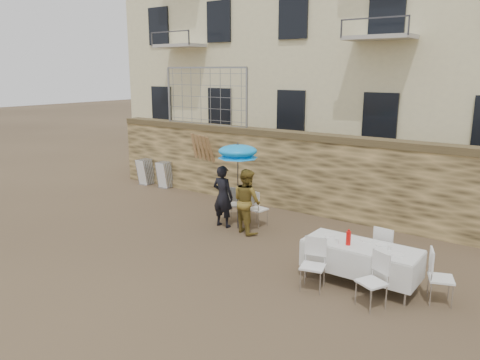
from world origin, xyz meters
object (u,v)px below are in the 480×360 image
Objects in this scene: couple_chair_left at (236,203)px; table_chair_side at (441,277)px; banquet_table at (361,247)px; table_chair_front_left at (313,265)px; chair_stack_right at (168,174)px; soda_bottle at (348,238)px; table_chair_front_right at (372,281)px; umbrella at (238,154)px; chair_stack_left at (150,171)px; woman_dress at (247,201)px; couple_chair_right at (258,208)px; man_suit at (223,196)px; table_chair_back at (386,249)px.

couple_chair_left is 5.75m from table_chair_side.
table_chair_front_left reaches higher than banquet_table.
chair_stack_right is at bearing 50.94° from table_chair_side.
table_chair_front_right is at bearing -40.60° from soda_bottle.
umbrella is 4.88m from table_chair_front_right.
chair_stack_left is at bearing -176.71° from table_chair_front_right.
woman_dress is at bearing 57.32° from table_chair_side.
soda_bottle is at bearing 157.55° from couple_chair_right.
chair_stack_right is (-8.05, 3.44, -0.45)m from soda_bottle.
chair_stack_left is (-8.95, 3.44, -0.45)m from soda_bottle.
couple_chair_right and table_chair_front_right have the same top height.
table_chair_front_right is 9.64m from chair_stack_right.
table_chair_side is at bearing 4.09° from banquet_table.
woman_dress is (0.75, 0.00, 0.00)m from man_suit.
chair_stack_left is at bearing 140.24° from table_chair_front_left.
chair_stack_left is (-8.55, 4.04, -0.02)m from table_chair_front_left.
table_chair_front_left is at bearing -32.00° from umbrella.
woman_dress is 4.31m from table_chair_front_right.
couple_chair_right is at bearing 159.17° from couple_chair_left.
umbrella is 3.96m from table_chair_front_left.
couple_chair_left is at bearing 155.32° from soda_bottle.
umbrella reaches higher than soda_bottle.
table_chair_back is 8.81m from chair_stack_right.
table_chair_front_right is 1.58m from table_chair_back.
couple_chair_right is 0.46× the size of banquet_table.
woman_dress is 1.66× the size of table_chair_front_right.
umbrella reaches higher than banquet_table.
table_chair_back is at bearing -16.39° from chair_stack_right.
umbrella is at bearing 158.99° from soda_bottle.
man_suit reaches higher than table_chair_back.
chair_stack_right is (-4.82, 1.63, -0.02)m from couple_chair_right.
table_chair_side is 10.17m from chair_stack_right.
man_suit reaches higher than chair_stack_right.
banquet_table is 1.43m from table_chair_side.
man_suit is 4.67m from chair_stack_right.
table_chair_back is at bearing -14.88° from chair_stack_left.
couple_chair_right is at bearing 174.51° from table_chair_front_right.
couple_chair_left is 4.35m from soda_bottle.
table_chair_back is (0.20, 0.80, -0.25)m from banquet_table.
table_chair_front_right is 1.04× the size of chair_stack_left.
woman_dress reaches higher than couple_chair_right.
table_chair_front_right is 1.24m from table_chair_side.
soda_bottle is (3.93, -1.26, 0.11)m from man_suit.
banquet_table is 2.19× the size of table_chair_front_left.
table_chair_front_left is at bearing 92.23° from table_chair_side.
table_chair_front_left is (3.13, -1.96, -1.44)m from umbrella.
chair_stack_right reaches higher than banquet_table.
banquet_table is at bearing -177.02° from woman_dress.
couple_chair_left is 1.04× the size of chair_stack_left.
chair_stack_right is at bearing 0.00° from chair_stack_left.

